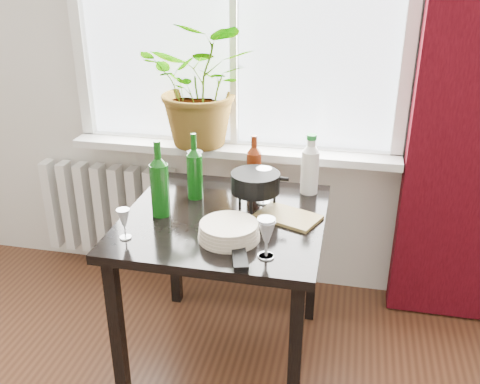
% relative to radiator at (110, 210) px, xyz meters
% --- Properties ---
extents(windowsill, '(1.72, 0.20, 0.04)m').
position_rel_radiator_xyz_m(windowsill, '(0.75, -0.03, 0.44)').
color(windowsill, silver).
rests_on(windowsill, ground).
extents(curtain, '(0.50, 0.12, 2.56)m').
position_rel_radiator_xyz_m(curtain, '(1.87, -0.06, 0.92)').
color(curtain, '#34040B').
rests_on(curtain, ground).
extents(radiator, '(0.80, 0.10, 0.55)m').
position_rel_radiator_xyz_m(radiator, '(0.00, 0.00, 0.00)').
color(radiator, white).
rests_on(radiator, ground).
extents(table, '(0.85, 0.85, 0.74)m').
position_rel_radiator_xyz_m(table, '(0.85, -0.63, 0.27)').
color(table, black).
rests_on(table, ground).
extents(potted_plant, '(0.59, 0.52, 0.63)m').
position_rel_radiator_xyz_m(potted_plant, '(0.60, -0.04, 0.78)').
color(potted_plant, '#1D6D21').
rests_on(potted_plant, windowsill).
extents(wine_bottle_left, '(0.10, 0.10, 0.34)m').
position_rel_radiator_xyz_m(wine_bottle_left, '(0.58, -0.67, 0.53)').
color(wine_bottle_left, '#0E490F').
rests_on(wine_bottle_left, table).
extents(wine_bottle_right, '(0.07, 0.07, 0.31)m').
position_rel_radiator_xyz_m(wine_bottle_right, '(0.68, -0.47, 0.51)').
color(wine_bottle_right, '#0D450E').
rests_on(wine_bottle_right, table).
extents(bottle_amber, '(0.08, 0.08, 0.28)m').
position_rel_radiator_xyz_m(bottle_amber, '(0.92, -0.35, 0.50)').
color(bottle_amber, maroon).
rests_on(bottle_amber, table).
extents(cleaning_bottle, '(0.10, 0.10, 0.29)m').
position_rel_radiator_xyz_m(cleaning_bottle, '(1.18, -0.31, 0.50)').
color(cleaning_bottle, white).
rests_on(cleaning_bottle, table).
extents(wineglass_front_right, '(0.07, 0.07, 0.16)m').
position_rel_radiator_xyz_m(wineglass_front_right, '(1.08, -0.92, 0.44)').
color(wineglass_front_right, '#B1B6BF').
rests_on(wineglass_front_right, table).
extents(wineglass_far_right, '(0.09, 0.09, 0.15)m').
position_rel_radiator_xyz_m(wineglass_far_right, '(1.08, -0.93, 0.44)').
color(wineglass_far_right, silver).
rests_on(wineglass_far_right, table).
extents(wineglass_back_center, '(0.08, 0.08, 0.17)m').
position_rel_radiator_xyz_m(wineglass_back_center, '(0.99, -0.46, 0.45)').
color(wineglass_back_center, white).
rests_on(wineglass_back_center, table).
extents(wineglass_back_left, '(0.09, 0.09, 0.18)m').
position_rel_radiator_xyz_m(wineglass_back_left, '(0.64, -0.34, 0.45)').
color(wineglass_back_left, silver).
rests_on(wineglass_back_left, table).
extents(wineglass_front_left, '(0.07, 0.07, 0.13)m').
position_rel_radiator_xyz_m(wineglass_front_left, '(0.52, -0.90, 0.42)').
color(wineglass_front_left, silver).
rests_on(wineglass_front_left, table).
extents(plate_stack, '(0.26, 0.26, 0.07)m').
position_rel_radiator_xyz_m(plate_stack, '(0.92, -0.82, 0.39)').
color(plate_stack, beige).
rests_on(plate_stack, table).
extents(fondue_pot, '(0.30, 0.28, 0.17)m').
position_rel_radiator_xyz_m(fondue_pot, '(0.97, -0.52, 0.44)').
color(fondue_pot, black).
rests_on(fondue_pot, table).
extents(tv_remote, '(0.10, 0.19, 0.02)m').
position_rel_radiator_xyz_m(tv_remote, '(0.99, -0.96, 0.37)').
color(tv_remote, black).
rests_on(tv_remote, table).
extents(cutting_board, '(0.30, 0.25, 0.01)m').
position_rel_radiator_xyz_m(cutting_board, '(1.12, -0.59, 0.37)').
color(cutting_board, '#9E8647').
rests_on(cutting_board, table).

